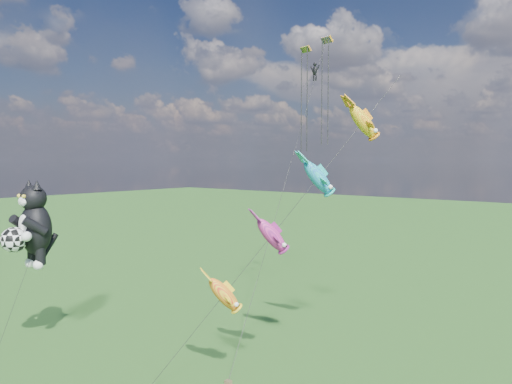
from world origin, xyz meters
The scene contains 4 objects.
ground centered at (0.00, 0.00, 0.00)m, with size 300.00×300.00×0.00m, color #134110.
cat_kite_rig centered at (-3.41, -3.17, 8.97)m, with size 2.83×4.25×12.10m.
fish_windsock_rig centered at (12.93, 5.17, 10.57)m, with size 9.95×12.63×18.82m.
parafoil_rig centered at (7.33, 16.01, 20.21)m, with size 4.23×17.18×24.24m.
Camera 1 is at (30.27, -19.96, 13.44)m, focal length 35.00 mm.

